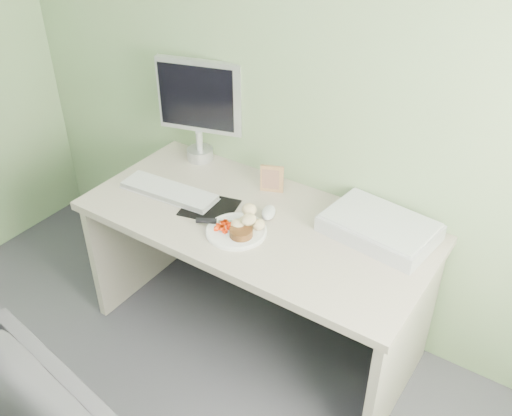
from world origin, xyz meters
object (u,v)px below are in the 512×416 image
Objects in this scene: desk at (256,251)px; monitor at (200,105)px; plate at (236,231)px; scanner at (379,228)px.

monitor is (-0.55, 0.31, 0.48)m from desk.
plate is 0.50× the size of monitor.
desk is 5.99× the size of plate.
desk is at bearing -152.01° from scanner.
monitor reaches higher than scanner.
scanner is 0.87× the size of monitor.
plate reaches higher than desk.
desk is at bearing 84.64° from plate.
desk is 0.23m from plate.
desk is 0.59m from scanner.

